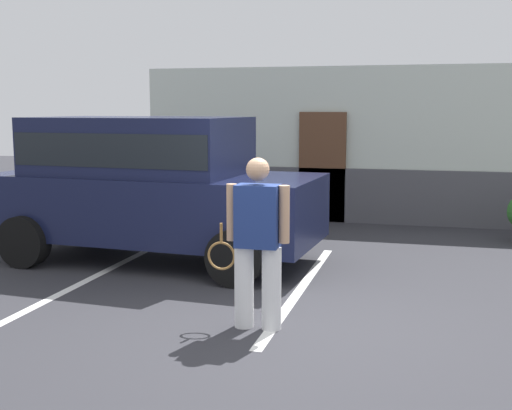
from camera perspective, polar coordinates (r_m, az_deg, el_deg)
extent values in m
plane|color=#2D2D33|center=(6.73, 1.92, -10.53)|extent=(40.00, 40.00, 0.00)
cube|color=silver|center=(9.03, -13.30, -5.79)|extent=(0.12, 4.40, 0.01)
cube|color=silver|center=(8.14, 3.93, -7.14)|extent=(0.12, 4.40, 0.01)
cube|color=silver|center=(12.83, 8.49, 5.17)|extent=(8.29, 0.30, 2.96)
cube|color=#4C4C51|center=(12.72, 8.29, 0.80)|extent=(6.96, 0.10, 1.04)
cube|color=brown|center=(12.72, 5.73, 3.26)|extent=(0.90, 0.06, 2.10)
cube|color=#141938|center=(9.51, -8.58, -0.04)|extent=(4.72, 2.21, 0.90)
cube|color=#141938|center=(9.54, -10.03, 5.08)|extent=(3.01, 1.95, 0.80)
cube|color=black|center=(9.54, -10.03, 4.96)|extent=(2.96, 1.97, 0.44)
cylinder|color=black|center=(9.88, 2.05, -2.22)|extent=(0.74, 0.31, 0.72)
cylinder|color=black|center=(8.12, -1.80, -4.57)|extent=(0.74, 0.31, 0.72)
cylinder|color=black|center=(11.15, -13.40, -1.22)|extent=(0.74, 0.31, 0.72)
cylinder|color=black|center=(9.62, -19.39, -2.99)|extent=(0.74, 0.31, 0.72)
cylinder|color=white|center=(6.56, 1.35, -7.23)|extent=(0.19, 0.19, 0.83)
cylinder|color=white|center=(6.63, -1.04, -7.07)|extent=(0.19, 0.19, 0.83)
cube|color=navy|center=(6.44, 0.15, -0.95)|extent=(0.42, 0.27, 0.62)
sphere|color=tan|center=(6.38, 0.15, 3.09)|extent=(0.23, 0.23, 0.23)
cylinder|color=tan|center=(6.37, 2.45, -0.82)|extent=(0.11, 0.11, 0.56)
cylinder|color=tan|center=(6.50, -2.10, -0.63)|extent=(0.11, 0.11, 0.56)
torus|color=olive|center=(6.67, -3.01, -4.41)|extent=(0.37, 0.03, 0.37)
cylinder|color=olive|center=(6.63, -3.02, -2.43)|extent=(0.03, 0.03, 0.20)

